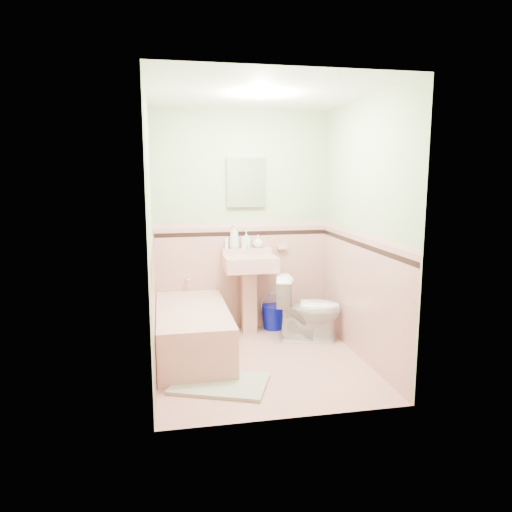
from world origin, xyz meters
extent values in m
plane|color=#D29889|center=(0.00, 0.00, 0.00)|extent=(2.20, 2.20, 0.00)
plane|color=white|center=(0.00, 0.00, 2.50)|extent=(2.20, 2.20, 0.00)
plane|color=beige|center=(0.00, 1.10, 1.25)|extent=(2.50, 0.00, 2.50)
plane|color=beige|center=(0.00, -1.10, 1.25)|extent=(2.50, 0.00, 2.50)
plane|color=beige|center=(-1.00, 0.00, 1.25)|extent=(0.00, 2.50, 2.50)
plane|color=beige|center=(1.00, 0.00, 1.25)|extent=(0.00, 2.50, 2.50)
plane|color=#D59D8E|center=(0.00, 1.09, 0.60)|extent=(2.00, 0.00, 2.00)
plane|color=#D59D8E|center=(0.00, -1.09, 0.60)|extent=(2.00, 0.00, 2.00)
plane|color=#D59D8E|center=(-0.99, 0.00, 0.60)|extent=(0.00, 2.20, 2.20)
plane|color=#D59D8E|center=(0.99, 0.00, 0.60)|extent=(0.00, 2.20, 2.20)
plane|color=black|center=(0.00, 1.08, 1.12)|extent=(2.00, 0.00, 2.00)
plane|color=black|center=(0.00, -1.08, 1.12)|extent=(2.00, 0.00, 2.00)
plane|color=black|center=(-0.98, 0.00, 1.12)|extent=(0.00, 2.20, 2.20)
plane|color=black|center=(0.98, 0.00, 1.12)|extent=(0.00, 2.20, 2.20)
plane|color=#D29B93|center=(0.00, 1.08, 1.22)|extent=(2.00, 0.00, 2.00)
plane|color=#D29B93|center=(0.00, -1.08, 1.22)|extent=(2.00, 0.00, 2.00)
plane|color=#D29B93|center=(-0.98, 0.00, 1.22)|extent=(0.00, 2.20, 2.20)
plane|color=#D29B93|center=(0.98, 0.00, 1.22)|extent=(0.00, 2.20, 2.20)
cube|color=#CD998D|center=(-0.63, 0.33, 0.23)|extent=(0.70, 1.50, 0.45)
cylinder|color=silver|center=(-0.63, 1.05, 0.63)|extent=(0.04, 0.12, 0.04)
cylinder|color=silver|center=(0.05, 1.00, 0.95)|extent=(0.02, 0.02, 0.10)
cube|color=white|center=(0.05, 1.07, 1.70)|extent=(0.44, 0.04, 0.55)
cube|color=#CD998D|center=(0.47, 1.06, 0.95)|extent=(0.11, 0.06, 0.04)
imported|color=#B2B2B2|center=(-0.10, 1.04, 1.09)|extent=(0.13, 0.13, 0.27)
imported|color=#B2B2B2|center=(0.04, 1.04, 1.06)|extent=(0.11, 0.12, 0.20)
imported|color=#B2B2B2|center=(0.18, 1.04, 1.03)|extent=(0.14, 0.14, 0.15)
cylinder|color=white|center=(-0.19, 1.04, 1.02)|extent=(0.04, 0.04, 0.12)
imported|color=white|center=(0.63, 0.52, 0.35)|extent=(0.77, 0.56, 0.71)
cube|color=gray|center=(-0.45, -0.44, 0.02)|extent=(0.94, 0.79, 0.03)
cube|color=#BF1E59|center=(-0.36, -0.32, 0.06)|extent=(0.18, 0.11, 0.07)
camera|label=1|loc=(-0.91, -4.33, 1.80)|focal=33.86mm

